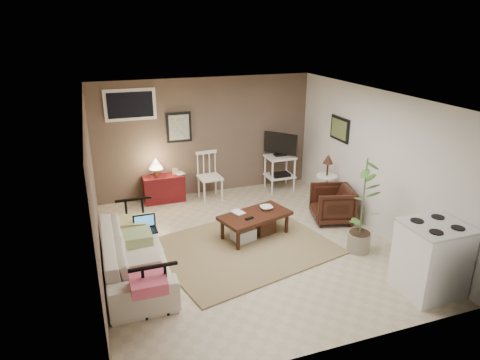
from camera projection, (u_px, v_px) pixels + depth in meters
name	position (u px, v px, depth m)	size (l,w,h in m)	color
floor	(248.00, 245.00, 6.94)	(5.00, 5.00, 0.00)	#C1B293
art_back	(179.00, 127.00, 8.46)	(0.50, 0.03, 0.60)	black
art_right	(340.00, 129.00, 8.03)	(0.03, 0.60, 0.45)	black
window	(130.00, 105.00, 8.01)	(0.96, 0.03, 0.60)	white
rug	(244.00, 247.00, 6.87)	(2.63, 2.11, 0.03)	#9C895B
coffee_table	(255.00, 223.00, 7.14)	(1.30, 0.92, 0.44)	#3E1A11
sofa	(134.00, 247.00, 6.02)	(2.19, 0.64, 0.86)	#EEE9CE
sofa_pillows	(140.00, 249.00, 5.78)	(0.42, 2.08, 0.15)	beige
sofa_end_rails	(144.00, 250.00, 6.08)	(0.59, 2.19, 0.74)	black
laptop	(145.00, 226.00, 6.37)	(0.34, 0.25, 0.23)	black
red_console	(163.00, 186.00, 8.55)	(0.81, 0.36, 0.93)	maroon
spindle_chair	(210.00, 177.00, 8.65)	(0.46, 0.46, 0.97)	white
tv_stand	(280.00, 160.00, 9.07)	(0.58, 0.59, 1.24)	white
side_table	(327.00, 175.00, 8.19)	(0.40, 0.40, 1.07)	white
armchair	(332.00, 202.00, 7.70)	(0.69, 0.65, 0.71)	black
potted_plant	(363.00, 203.00, 6.50)	(0.39, 0.39, 1.56)	gray
stove	(431.00, 258.00, 5.61)	(0.76, 0.71, 1.00)	white
bowl	(266.00, 203.00, 7.23)	(0.21, 0.05, 0.21)	#3E1A11
book_table	(234.00, 208.00, 7.04)	(0.17, 0.02, 0.23)	#3E1A11
book_console	(176.00, 169.00, 8.51)	(0.17, 0.02, 0.23)	#3E1A11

